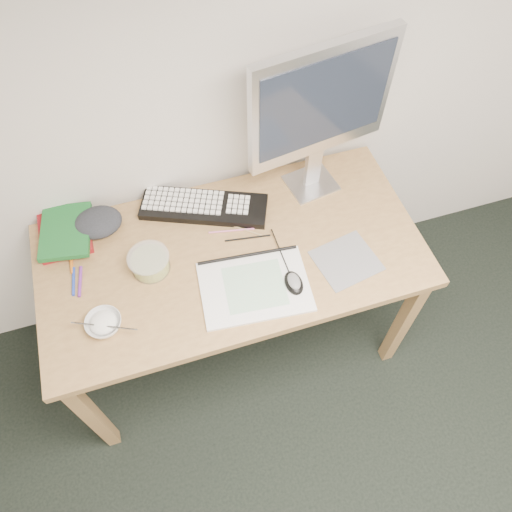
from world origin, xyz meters
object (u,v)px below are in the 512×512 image
at_px(sketchpad, 255,287).
at_px(rice_bowl, 104,323).
at_px(desk, 232,264).
at_px(keyboard, 204,207).
at_px(monitor, 321,106).

xyz_separation_m(sketchpad, rice_bowl, (-0.52, 0.01, 0.01)).
distance_m(sketchpad, rice_bowl, 0.52).
height_order(desk, rice_bowl, rice_bowl).
xyz_separation_m(keyboard, rice_bowl, (-0.44, -0.38, 0.00)).
height_order(sketchpad, rice_bowl, rice_bowl).
relative_size(monitor, rice_bowl, 5.16).
bearing_deg(desk, sketchpad, -77.19).
relative_size(desk, sketchpad, 3.72).
bearing_deg(desk, monitor, 29.53).
bearing_deg(rice_bowl, keyboard, 41.22).
height_order(monitor, rice_bowl, monitor).
relative_size(keyboard, monitor, 0.77).
bearing_deg(sketchpad, keyboard, 107.48).
distance_m(keyboard, monitor, 0.58).
relative_size(desk, rice_bowl, 11.60).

